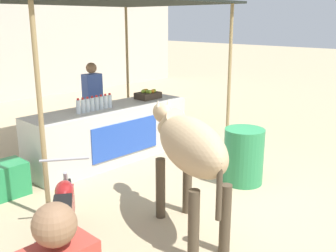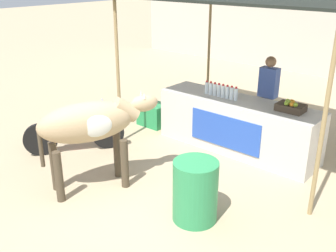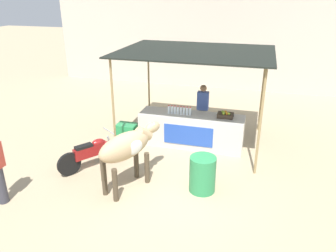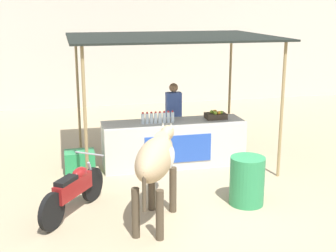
# 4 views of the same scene
# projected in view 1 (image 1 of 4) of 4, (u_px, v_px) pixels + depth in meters

# --- Properties ---
(ground_plane) EXTENTS (60.00, 60.00, 0.00)m
(ground_plane) POSITION_uv_depth(u_px,v_px,m) (209.00, 196.00, 5.55)
(ground_plane) COLOR tan
(stall_counter) EXTENTS (3.00, 0.82, 0.96)m
(stall_counter) POSITION_uv_depth(u_px,v_px,m) (111.00, 134.00, 6.89)
(stall_counter) COLOR beige
(stall_counter) RESTS_ON ground
(stall_awning) EXTENTS (4.20, 3.20, 2.72)m
(stall_awning) POSITION_uv_depth(u_px,v_px,m) (95.00, 7.00, 6.53)
(stall_awning) COLOR black
(stall_awning) RESTS_ON ground
(water_bottle_row) EXTENTS (0.70, 0.07, 0.25)m
(water_bottle_row) POSITION_uv_depth(u_px,v_px,m) (95.00, 104.00, 6.46)
(water_bottle_row) COLOR silver
(water_bottle_row) RESTS_ON stall_counter
(fruit_crate) EXTENTS (0.44, 0.32, 0.18)m
(fruit_crate) POSITION_uv_depth(u_px,v_px,m) (148.00, 95.00, 7.44)
(fruit_crate) COLOR #3F3326
(fruit_crate) RESTS_ON stall_counter
(vendor_behind_counter) EXTENTS (0.34, 0.22, 1.65)m
(vendor_behind_counter) POSITION_uv_depth(u_px,v_px,m) (93.00, 105.00, 7.42)
(vendor_behind_counter) COLOR #383842
(vendor_behind_counter) RESTS_ON ground
(cooler_box) EXTENTS (0.60, 0.44, 0.48)m
(cooler_box) POSITION_uv_depth(u_px,v_px,m) (4.00, 180.00, 5.51)
(cooler_box) COLOR #268C4C
(cooler_box) RESTS_ON ground
(water_barrel) EXTENTS (0.60, 0.60, 0.85)m
(water_barrel) POSITION_uv_depth(u_px,v_px,m) (244.00, 156.00, 5.92)
(water_barrel) COLOR #2D8C51
(water_barrel) RESTS_ON ground
(cow) EXTENTS (1.10, 1.80, 1.44)m
(cow) POSITION_uv_depth(u_px,v_px,m) (189.00, 147.00, 4.39)
(cow) COLOR tan
(cow) RESTS_ON ground
(motorcycle_parked) EXTENTS (1.10, 1.52, 0.90)m
(motorcycle_parked) POSITION_uv_depth(u_px,v_px,m) (65.00, 218.00, 4.07)
(motorcycle_parked) COLOR black
(motorcycle_parked) RESTS_ON ground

